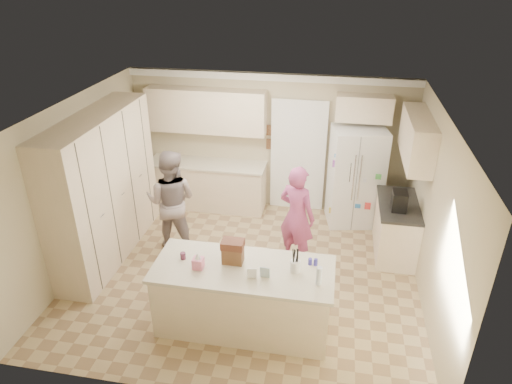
% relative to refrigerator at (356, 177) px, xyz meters
% --- Properties ---
extents(floor, '(5.20, 4.60, 0.02)m').
position_rel_refrigerator_xyz_m(floor, '(-1.62, -1.92, -0.91)').
color(floor, tan).
rests_on(floor, ground).
extents(ceiling, '(5.20, 4.60, 0.02)m').
position_rel_refrigerator_xyz_m(ceiling, '(-1.62, -1.92, 1.71)').
color(ceiling, white).
rests_on(ceiling, wall_back).
extents(wall_back, '(5.20, 0.02, 2.60)m').
position_rel_refrigerator_xyz_m(wall_back, '(-1.62, 0.39, 0.40)').
color(wall_back, '#C1B38F').
rests_on(wall_back, ground).
extents(wall_front, '(5.20, 0.02, 2.60)m').
position_rel_refrigerator_xyz_m(wall_front, '(-1.62, -4.23, 0.40)').
color(wall_front, '#C1B38F').
rests_on(wall_front, ground).
extents(wall_left, '(0.02, 4.60, 2.60)m').
position_rel_refrigerator_xyz_m(wall_left, '(-4.23, -1.92, 0.40)').
color(wall_left, '#C1B38F').
rests_on(wall_left, ground).
extents(wall_right, '(0.02, 4.60, 2.60)m').
position_rel_refrigerator_xyz_m(wall_right, '(0.99, -1.92, 0.40)').
color(wall_right, '#C1B38F').
rests_on(wall_right, ground).
extents(crown_back, '(5.20, 0.08, 0.12)m').
position_rel_refrigerator_xyz_m(crown_back, '(-1.62, 0.34, 1.63)').
color(crown_back, white).
rests_on(crown_back, wall_back).
extents(pantry_bank, '(0.60, 2.60, 2.35)m').
position_rel_refrigerator_xyz_m(pantry_bank, '(-3.92, -1.72, 0.28)').
color(pantry_bank, beige).
rests_on(pantry_bank, floor).
extents(back_base_cab, '(2.20, 0.60, 0.88)m').
position_rel_refrigerator_xyz_m(back_base_cab, '(-2.77, 0.08, -0.46)').
color(back_base_cab, beige).
rests_on(back_base_cab, floor).
extents(back_countertop, '(2.24, 0.63, 0.04)m').
position_rel_refrigerator_xyz_m(back_countertop, '(-2.77, 0.07, 0.00)').
color(back_countertop, beige).
rests_on(back_countertop, back_base_cab).
extents(back_upper_cab, '(2.20, 0.35, 0.80)m').
position_rel_refrigerator_xyz_m(back_upper_cab, '(-2.77, 0.21, 1.00)').
color(back_upper_cab, beige).
rests_on(back_upper_cab, wall_back).
extents(doorway_opening, '(0.90, 0.06, 2.10)m').
position_rel_refrigerator_xyz_m(doorway_opening, '(-1.07, 0.36, 0.15)').
color(doorway_opening, black).
rests_on(doorway_opening, floor).
extents(doorway_casing, '(1.02, 0.03, 2.22)m').
position_rel_refrigerator_xyz_m(doorway_casing, '(-1.07, 0.33, 0.15)').
color(doorway_casing, white).
rests_on(doorway_casing, floor).
extents(wall_frame_upper, '(0.15, 0.02, 0.20)m').
position_rel_refrigerator_xyz_m(wall_frame_upper, '(-1.60, 0.35, 0.65)').
color(wall_frame_upper, brown).
rests_on(wall_frame_upper, wall_back).
extents(wall_frame_lower, '(0.15, 0.02, 0.20)m').
position_rel_refrigerator_xyz_m(wall_frame_lower, '(-1.60, 0.35, 0.38)').
color(wall_frame_lower, brown).
rests_on(wall_frame_lower, wall_back).
extents(refrigerator, '(1.02, 0.86, 1.80)m').
position_rel_refrigerator_xyz_m(refrigerator, '(0.00, 0.00, 0.00)').
color(refrigerator, white).
rests_on(refrigerator, floor).
extents(fridge_seam, '(0.02, 0.02, 1.78)m').
position_rel_refrigerator_xyz_m(fridge_seam, '(0.00, -0.35, 0.00)').
color(fridge_seam, gray).
rests_on(fridge_seam, refrigerator).
extents(fridge_dispenser, '(0.22, 0.03, 0.35)m').
position_rel_refrigerator_xyz_m(fridge_dispenser, '(-0.22, -0.36, 0.25)').
color(fridge_dispenser, black).
rests_on(fridge_dispenser, refrigerator).
extents(fridge_handle_l, '(0.02, 0.02, 0.85)m').
position_rel_refrigerator_xyz_m(fridge_handle_l, '(-0.05, -0.37, 0.15)').
color(fridge_handle_l, silver).
rests_on(fridge_handle_l, refrigerator).
extents(fridge_handle_r, '(0.02, 0.02, 0.85)m').
position_rel_refrigerator_xyz_m(fridge_handle_r, '(0.05, -0.37, 0.15)').
color(fridge_handle_r, silver).
rests_on(fridge_handle_r, refrigerator).
extents(over_fridge_cab, '(0.95, 0.35, 0.45)m').
position_rel_refrigerator_xyz_m(over_fridge_cab, '(0.03, 0.21, 1.20)').
color(over_fridge_cab, beige).
rests_on(over_fridge_cab, wall_back).
extents(right_base_cab, '(0.60, 1.20, 0.88)m').
position_rel_refrigerator_xyz_m(right_base_cab, '(0.68, -0.92, -0.46)').
color(right_base_cab, beige).
rests_on(right_base_cab, floor).
extents(right_countertop, '(0.63, 1.24, 0.04)m').
position_rel_refrigerator_xyz_m(right_countertop, '(0.67, -0.92, 0.00)').
color(right_countertop, '#2D2B28').
rests_on(right_countertop, right_base_cab).
extents(right_upper_cab, '(0.35, 1.50, 0.70)m').
position_rel_refrigerator_xyz_m(right_upper_cab, '(0.80, -0.72, 1.05)').
color(right_upper_cab, beige).
rests_on(right_upper_cab, wall_right).
extents(coffee_maker, '(0.22, 0.28, 0.30)m').
position_rel_refrigerator_xyz_m(coffee_maker, '(0.63, -1.12, 0.17)').
color(coffee_maker, black).
rests_on(coffee_maker, right_countertop).
extents(island_base, '(2.20, 0.90, 0.88)m').
position_rel_refrigerator_xyz_m(island_base, '(-1.42, -3.02, -0.46)').
color(island_base, beige).
rests_on(island_base, floor).
extents(island_top, '(2.28, 0.96, 0.05)m').
position_rel_refrigerator_xyz_m(island_top, '(-1.42, -3.02, 0.00)').
color(island_top, beige).
rests_on(island_top, island_base).
extents(utensil_crock, '(0.13, 0.13, 0.15)m').
position_rel_refrigerator_xyz_m(utensil_crock, '(-0.77, -2.97, 0.10)').
color(utensil_crock, white).
rests_on(utensil_crock, island_top).
extents(tissue_box, '(0.13, 0.13, 0.14)m').
position_rel_refrigerator_xyz_m(tissue_box, '(-1.97, -3.12, 0.10)').
color(tissue_box, pink).
rests_on(tissue_box, island_top).
extents(tissue_plume, '(0.08, 0.08, 0.08)m').
position_rel_refrigerator_xyz_m(tissue_plume, '(-1.97, -3.12, 0.20)').
color(tissue_plume, white).
rests_on(tissue_plume, tissue_box).
extents(dollhouse_body, '(0.26, 0.18, 0.22)m').
position_rel_refrigerator_xyz_m(dollhouse_body, '(-1.57, -2.92, 0.14)').
color(dollhouse_body, brown).
rests_on(dollhouse_body, island_top).
extents(dollhouse_roof, '(0.28, 0.20, 0.10)m').
position_rel_refrigerator_xyz_m(dollhouse_roof, '(-1.57, -2.92, 0.30)').
color(dollhouse_roof, '#592D1E').
rests_on(dollhouse_roof, dollhouse_body).
extents(jam_jar, '(0.07, 0.07, 0.09)m').
position_rel_refrigerator_xyz_m(jam_jar, '(-2.22, -2.97, 0.07)').
color(jam_jar, '#59263F').
rests_on(jam_jar, island_top).
extents(greeting_card_a, '(0.12, 0.06, 0.16)m').
position_rel_refrigerator_xyz_m(greeting_card_a, '(-1.27, -3.22, 0.11)').
color(greeting_card_a, white).
rests_on(greeting_card_a, island_top).
extents(greeting_card_b, '(0.12, 0.05, 0.16)m').
position_rel_refrigerator_xyz_m(greeting_card_b, '(-1.12, -3.17, 0.11)').
color(greeting_card_b, silver).
rests_on(greeting_card_b, island_top).
extents(water_bottle, '(0.07, 0.07, 0.24)m').
position_rel_refrigerator_xyz_m(water_bottle, '(-0.47, -3.17, 0.14)').
color(water_bottle, silver).
rests_on(water_bottle, island_top).
extents(shaker_salt, '(0.05, 0.05, 0.09)m').
position_rel_refrigerator_xyz_m(shaker_salt, '(-0.60, -2.80, 0.07)').
color(shaker_salt, '#3934A7').
rests_on(shaker_salt, island_top).
extents(shaker_pepper, '(0.05, 0.05, 0.09)m').
position_rel_refrigerator_xyz_m(shaker_pepper, '(-0.53, -2.80, 0.07)').
color(shaker_pepper, '#3934A7').
rests_on(shaker_pepper, island_top).
extents(teen_boy, '(0.86, 0.68, 1.75)m').
position_rel_refrigerator_xyz_m(teen_boy, '(-2.95, -1.41, -0.03)').
color(teen_boy, gray).
rests_on(teen_boy, floor).
extents(teen_girl, '(0.72, 0.63, 1.67)m').
position_rel_refrigerator_xyz_m(teen_girl, '(-0.90, -1.46, -0.06)').
color(teen_girl, '#BF4CA1').
rests_on(teen_girl, floor).
extents(fridge_magnets, '(0.76, 0.02, 1.44)m').
position_rel_refrigerator_xyz_m(fridge_magnets, '(0.00, -0.36, 0.00)').
color(fridge_magnets, tan).
rests_on(fridge_magnets, refrigerator).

